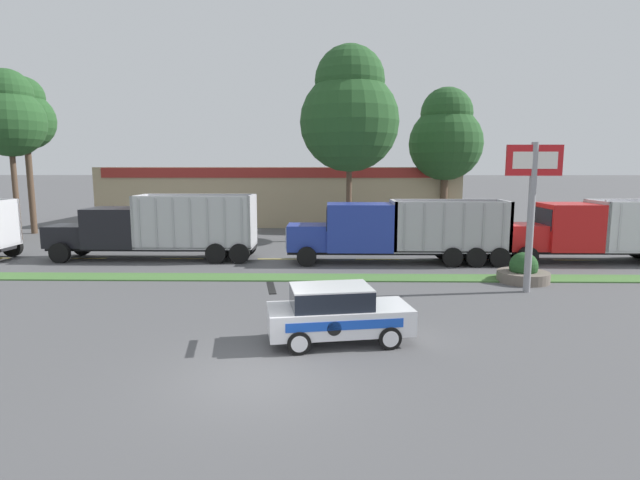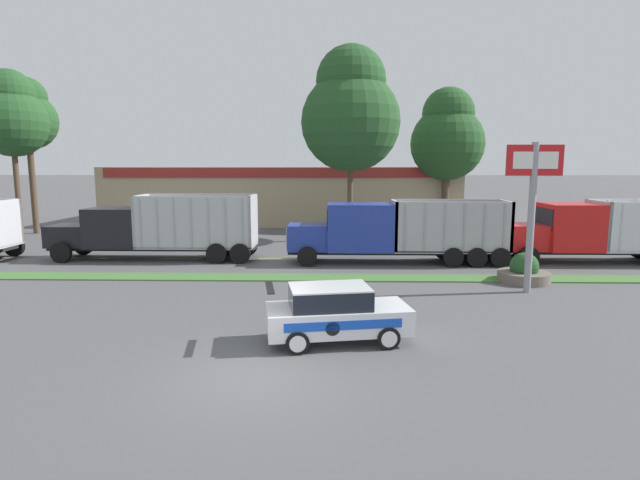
# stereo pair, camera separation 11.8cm
# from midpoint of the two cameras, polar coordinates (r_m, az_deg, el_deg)

# --- Properties ---
(ground_plane) EXTENTS (600.00, 600.00, 0.00)m
(ground_plane) POSITION_cam_midpoint_polar(r_m,az_deg,el_deg) (12.59, -7.44, -15.26)
(ground_plane) COLOR #515154
(grass_verge) EXTENTS (120.00, 1.48, 0.06)m
(grass_verge) POSITION_cam_midpoint_polar(r_m,az_deg,el_deg) (22.85, -3.46, -4.30)
(grass_verge) COLOR #477538
(grass_verge) RESTS_ON ground_plane
(centre_line_2) EXTENTS (2.40, 0.14, 0.01)m
(centre_line_2) POSITION_cam_midpoint_polar(r_m,az_deg,el_deg) (30.61, -25.35, -1.91)
(centre_line_2) COLOR yellow
(centre_line_2) RESTS_ON ground_plane
(centre_line_3) EXTENTS (2.40, 0.14, 0.01)m
(centre_line_3) POSITION_cam_midpoint_polar(r_m,az_deg,el_deg) (28.62, -15.61, -2.07)
(centre_line_3) COLOR yellow
(centre_line_3) RESTS_ON ground_plane
(centre_line_4) EXTENTS (2.40, 0.14, 0.01)m
(centre_line_4) POSITION_cam_midpoint_polar(r_m,az_deg,el_deg) (27.57, -4.79, -2.17)
(centre_line_4) COLOR yellow
(centre_line_4) RESTS_ON ground_plane
(centre_line_5) EXTENTS (2.40, 0.14, 0.01)m
(centre_line_5) POSITION_cam_midpoint_polar(r_m,az_deg,el_deg) (27.55, 6.47, -2.21)
(centre_line_5) COLOR yellow
(centre_line_5) RESTS_ON ground_plane
(centre_line_6) EXTENTS (2.40, 0.14, 0.01)m
(centre_line_6) POSITION_cam_midpoint_polar(r_m,az_deg,el_deg) (28.57, 17.32, -2.16)
(centre_line_6) COLOR yellow
(centre_line_6) RESTS_ON ground_plane
(centre_line_7) EXTENTS (2.40, 0.14, 0.01)m
(centre_line_7) POSITION_cam_midpoint_polar(r_m,az_deg,el_deg) (30.53, 27.10, -2.04)
(centre_line_7) COLOR yellow
(centre_line_7) RESTS_ON ground_plane
(dump_truck_lead) EXTENTS (11.28, 2.72, 3.53)m
(dump_truck_lead) POSITION_cam_midpoint_polar(r_m,az_deg,el_deg) (29.04, -20.23, 0.99)
(dump_truck_lead) COLOR black
(dump_truck_lead) RESTS_ON ground_plane
(dump_truck_trail) EXTENTS (11.45, 2.59, 3.30)m
(dump_truck_trail) POSITION_cam_midpoint_polar(r_m,az_deg,el_deg) (26.42, 6.55, 0.89)
(dump_truck_trail) COLOR black
(dump_truck_trail) RESTS_ON ground_plane
(dump_truck_far_right) EXTENTS (11.27, 2.85, 3.37)m
(dump_truck_far_right) POSITION_cam_midpoint_polar(r_m,az_deg,el_deg) (29.96, 28.01, 0.77)
(dump_truck_far_right) COLOR black
(dump_truck_far_right) RESTS_ON ground_plane
(rally_car) EXTENTS (4.33, 2.42, 1.69)m
(rally_car) POSITION_cam_midpoint_polar(r_m,az_deg,el_deg) (14.52, 1.71, -8.35)
(rally_car) COLOR white
(rally_car) RESTS_ON ground_plane
(store_sign_post) EXTENTS (2.17, 0.28, 5.98)m
(store_sign_post) POSITION_cam_midpoint_polar(r_m,az_deg,el_deg) (21.44, 22.97, 5.22)
(store_sign_post) COLOR gray
(store_sign_post) RESTS_ON ground_plane
(stone_planter) EXTENTS (2.22, 2.22, 1.31)m
(stone_planter) POSITION_cam_midpoint_polar(r_m,az_deg,el_deg) (23.76, 22.08, -3.40)
(stone_planter) COLOR #6B6056
(stone_planter) RESTS_ON ground_plane
(store_building_backdrop) EXTENTS (30.36, 12.10, 5.00)m
(store_building_backdrop) POSITION_cam_midpoint_polar(r_m,az_deg,el_deg) (47.19, -4.26, 5.27)
(store_building_backdrop) COLOR tan
(store_building_backdrop) RESTS_ON ground_plane
(tree_behind_left) EXTENTS (4.63, 4.63, 11.49)m
(tree_behind_left) POSITION_cam_midpoint_polar(r_m,az_deg,el_deg) (40.28, -32.09, 11.99)
(tree_behind_left) COLOR brown
(tree_behind_left) RESTS_ON ground_plane
(tree_behind_centre) EXTENTS (5.81, 5.81, 11.22)m
(tree_behind_centre) POSITION_cam_midpoint_polar(r_m,az_deg,el_deg) (41.48, 14.10, 11.42)
(tree_behind_centre) COLOR brown
(tree_behind_centre) RESTS_ON ground_plane
(tree_behind_right) EXTENTS (4.23, 4.23, 11.59)m
(tree_behind_right) POSITION_cam_midpoint_polar(r_m,az_deg,el_deg) (43.77, -30.74, 12.12)
(tree_behind_right) COLOR brown
(tree_behind_right) RESTS_ON ground_plane
(tree_behind_far_right) EXTENTS (6.65, 6.65, 13.00)m
(tree_behind_far_right) POSITION_cam_midpoint_polar(r_m,az_deg,el_deg) (34.34, 3.30, 14.44)
(tree_behind_far_right) COLOR brown
(tree_behind_far_right) RESTS_ON ground_plane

